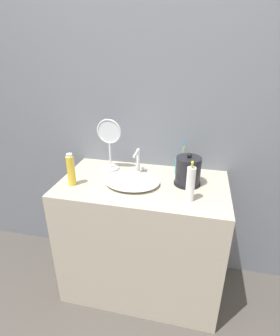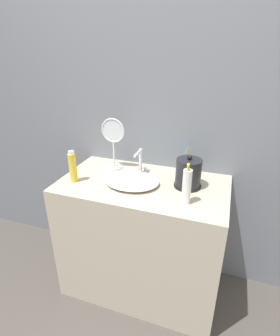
{
  "view_description": "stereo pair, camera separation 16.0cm",
  "coord_description": "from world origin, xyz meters",
  "px_view_note": "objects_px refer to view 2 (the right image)",
  "views": [
    {
      "loc": [
        0.31,
        -1.12,
        1.62
      ],
      "look_at": [
        -0.02,
        0.29,
        0.95
      ],
      "focal_mm": 28.0,
      "sensor_mm": 36.0,
      "label": 1
    },
    {
      "loc": [
        0.46,
        -1.08,
        1.62
      ],
      "look_at": [
        -0.02,
        0.29,
        0.95
      ],
      "focal_mm": 28.0,
      "sensor_mm": 36.0,
      "label": 2
    }
  ],
  "objects_px": {
    "shampoo_bottle": "(73,167)",
    "electric_kettle": "(188,174)",
    "toothbrush_cup": "(184,168)",
    "lotion_bottle": "(187,187)",
    "vanity_mirror": "(113,140)",
    "faucet": "(141,161)"
  },
  "relations": [
    {
      "from": "electric_kettle",
      "to": "shampoo_bottle",
      "type": "distance_m",
      "value": 0.71
    },
    {
      "from": "electric_kettle",
      "to": "vanity_mirror",
      "type": "distance_m",
      "value": 0.56
    },
    {
      "from": "toothbrush_cup",
      "to": "lotion_bottle",
      "type": "bearing_deg",
      "value": -77.59
    },
    {
      "from": "electric_kettle",
      "to": "toothbrush_cup",
      "type": "distance_m",
      "value": 0.15
    },
    {
      "from": "toothbrush_cup",
      "to": "lotion_bottle",
      "type": "distance_m",
      "value": 0.34
    },
    {
      "from": "lotion_bottle",
      "to": "shampoo_bottle",
      "type": "xyz_separation_m",
      "value": [
        -0.71,
        0.03,
        -0.0
      ]
    },
    {
      "from": "toothbrush_cup",
      "to": "vanity_mirror",
      "type": "bearing_deg",
      "value": -176.33
    },
    {
      "from": "lotion_bottle",
      "to": "vanity_mirror",
      "type": "xyz_separation_m",
      "value": [
        -0.56,
        0.3,
        0.1
      ]
    },
    {
      "from": "lotion_bottle",
      "to": "vanity_mirror",
      "type": "bearing_deg",
      "value": 151.67
    },
    {
      "from": "shampoo_bottle",
      "to": "faucet",
      "type": "bearing_deg",
      "value": 33.86
    },
    {
      "from": "faucet",
      "to": "lotion_bottle",
      "type": "bearing_deg",
      "value": -37.38
    },
    {
      "from": "shampoo_bottle",
      "to": "electric_kettle",
      "type": "bearing_deg",
      "value": 13.6
    },
    {
      "from": "shampoo_bottle",
      "to": "vanity_mirror",
      "type": "distance_m",
      "value": 0.33
    },
    {
      "from": "lotion_bottle",
      "to": "shampoo_bottle",
      "type": "height_order",
      "value": "lotion_bottle"
    },
    {
      "from": "vanity_mirror",
      "to": "lotion_bottle",
      "type": "bearing_deg",
      "value": -28.33
    },
    {
      "from": "faucet",
      "to": "electric_kettle",
      "type": "distance_m",
      "value": 0.34
    },
    {
      "from": "faucet",
      "to": "electric_kettle",
      "type": "bearing_deg",
      "value": -13.03
    },
    {
      "from": "faucet",
      "to": "toothbrush_cup",
      "type": "xyz_separation_m",
      "value": [
        0.28,
        0.06,
        -0.04
      ]
    },
    {
      "from": "toothbrush_cup",
      "to": "shampoo_bottle",
      "type": "height_order",
      "value": "toothbrush_cup"
    },
    {
      "from": "shampoo_bottle",
      "to": "toothbrush_cup",
      "type": "bearing_deg",
      "value": 25.63
    },
    {
      "from": "vanity_mirror",
      "to": "toothbrush_cup",
      "type": "bearing_deg",
      "value": 3.67
    },
    {
      "from": "faucet",
      "to": "lotion_bottle",
      "type": "distance_m",
      "value": 0.44
    }
  ]
}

